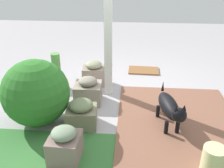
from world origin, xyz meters
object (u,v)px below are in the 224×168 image
at_px(ceramic_urn, 213,161).
at_px(doormat, 144,70).
at_px(stone_planter_nearest, 94,73).
at_px(stone_planter_far, 65,145).
at_px(porch_pillar, 108,29).
at_px(dog, 170,108).
at_px(stone_planter_mid, 82,114).
at_px(round_shrub, 36,93).
at_px(terracotta_pot_tall, 57,76).
at_px(stone_planter_near, 88,91).

xyz_separation_m(ceramic_urn, doormat, (0.67, -2.91, -0.16)).
distance_m(stone_planter_nearest, ceramic_urn, 2.76).
xyz_separation_m(stone_planter_far, doormat, (-1.03, -2.81, -0.19)).
bearing_deg(porch_pillar, ceramic_urn, 125.97).
distance_m(stone_planter_nearest, dog, 1.87).
bearing_deg(dog, ceramic_urn, 114.31).
xyz_separation_m(porch_pillar, dog, (-0.96, 1.00, -0.84)).
height_order(stone_planter_nearest, stone_planter_mid, stone_planter_nearest).
relative_size(stone_planter_nearest, ceramic_urn, 1.32).
height_order(stone_planter_mid, round_shrub, round_shrub).
distance_m(porch_pillar, terracotta_pot_tall, 1.35).
bearing_deg(dog, stone_planter_far, 29.50).
xyz_separation_m(stone_planter_near, dog, (-1.27, 0.66, 0.13)).
bearing_deg(stone_planter_nearest, doormat, -144.56).
bearing_deg(dog, doormat, -82.01).
height_order(terracotta_pot_tall, dog, terracotta_pot_tall).
height_order(stone_planter_far, doormat, stone_planter_far).
xyz_separation_m(stone_planter_near, round_shrub, (0.63, 0.65, 0.28)).
bearing_deg(doormat, stone_planter_near, 54.97).
bearing_deg(doormat, round_shrub, 51.82).
xyz_separation_m(dog, ceramic_urn, (-0.38, 0.85, -0.16)).
distance_m(terracotta_pot_tall, doormat, 1.90).
bearing_deg(doormat, dog, 97.99).
bearing_deg(porch_pillar, stone_planter_near, 46.82).
distance_m(stone_planter_nearest, stone_planter_mid, 1.40).
height_order(round_shrub, terracotta_pot_tall, round_shrub).
bearing_deg(stone_planter_mid, ceramic_urn, 153.52).
xyz_separation_m(stone_planter_mid, ceramic_urn, (-1.63, 0.81, -0.02)).
relative_size(stone_planter_mid, doormat, 0.72).
relative_size(round_shrub, ceramic_urn, 2.73).
height_order(ceramic_urn, doormat, ceramic_urn).
relative_size(porch_pillar, dog, 2.80).
bearing_deg(stone_planter_near, doormat, -125.03).
relative_size(terracotta_pot_tall, dog, 0.81).
bearing_deg(stone_planter_near, ceramic_urn, 137.58).
bearing_deg(round_shrub, ceramic_urn, 159.43).
bearing_deg(terracotta_pot_tall, stone_planter_far, 107.98).
bearing_deg(ceramic_urn, stone_planter_nearest, -53.13).
distance_m(terracotta_pot_tall, ceramic_urn, 3.03).
height_order(stone_planter_near, dog, dog).
bearing_deg(terracotta_pot_tall, round_shrub, 90.95).
xyz_separation_m(stone_planter_mid, doormat, (-0.96, -2.10, -0.18)).
relative_size(stone_planter_near, terracotta_pot_tall, 0.66).
bearing_deg(terracotta_pot_tall, porch_pillar, 173.13).
height_order(porch_pillar, stone_planter_near, porch_pillar).
relative_size(porch_pillar, stone_planter_near, 5.19).
relative_size(stone_planter_far, terracotta_pot_tall, 0.65).
xyz_separation_m(stone_planter_nearest, dog, (-1.27, 1.36, 0.11)).
bearing_deg(stone_planter_nearest, porch_pillar, 131.12).
height_order(porch_pillar, ceramic_urn, porch_pillar).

